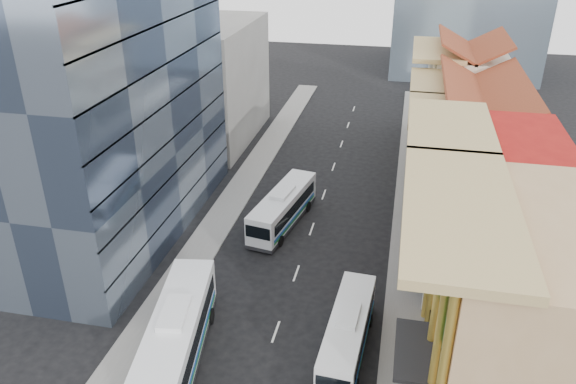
% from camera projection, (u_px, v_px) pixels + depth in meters
% --- Properties ---
extents(sidewalk_right, '(3.00, 90.00, 0.15)m').
position_uv_depth(sidewalk_right, '(409.00, 239.00, 48.43)').
color(sidewalk_right, slate).
rests_on(sidewalk_right, ground).
extents(sidewalk_left, '(3.00, 90.00, 0.15)m').
position_uv_depth(sidewalk_left, '(221.00, 218.00, 51.63)').
color(sidewalk_left, slate).
rests_on(sidewalk_left, ground).
extents(shophouse_tan, '(8.00, 14.00, 12.00)m').
position_uv_depth(shophouse_tan, '(517.00, 318.00, 29.88)').
color(shophouse_tan, tan).
rests_on(shophouse_tan, ground).
extents(shophouse_red, '(8.00, 10.00, 12.00)m').
position_uv_depth(shophouse_red, '(493.00, 212.00, 40.38)').
color(shophouse_red, '#A61812').
rests_on(shophouse_red, ground).
extents(shophouse_cream_near, '(8.00, 9.00, 10.00)m').
position_uv_depth(shophouse_cream_near, '(479.00, 171.00, 49.13)').
color(shophouse_cream_near, silver).
rests_on(shophouse_cream_near, ground).
extents(shophouse_cream_mid, '(8.00, 9.00, 10.00)m').
position_uv_depth(shophouse_cream_mid, '(471.00, 136.00, 57.00)').
color(shophouse_cream_mid, silver).
rests_on(shophouse_cream_mid, ground).
extents(shophouse_cream_far, '(8.00, 12.00, 11.00)m').
position_uv_depth(shophouse_cream_far, '(465.00, 100.00, 65.95)').
color(shophouse_cream_far, silver).
rests_on(shophouse_cream_far, ground).
extents(office_tower, '(12.00, 26.00, 30.00)m').
position_uv_depth(office_tower, '(95.00, 60.00, 43.93)').
color(office_tower, '#43526A').
rests_on(office_tower, ground).
extents(office_block_far, '(10.00, 18.00, 14.00)m').
position_uv_depth(office_block_far, '(211.00, 82.00, 67.43)').
color(office_block_far, gray).
rests_on(office_block_far, ground).
extents(bus_left_near, '(4.86, 12.56, 3.93)m').
position_uv_depth(bus_left_near, '(177.00, 335.00, 34.60)').
color(bus_left_near, white).
rests_on(bus_left_near, ground).
extents(bus_left_far, '(4.33, 11.00, 3.44)m').
position_uv_depth(bus_left_far, '(283.00, 207.00, 50.08)').
color(bus_left_far, silver).
rests_on(bus_left_far, ground).
extents(bus_right, '(2.81, 9.84, 3.12)m').
position_uv_depth(bus_right, '(348.00, 332.00, 35.43)').
color(bus_right, silver).
rests_on(bus_right, ground).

